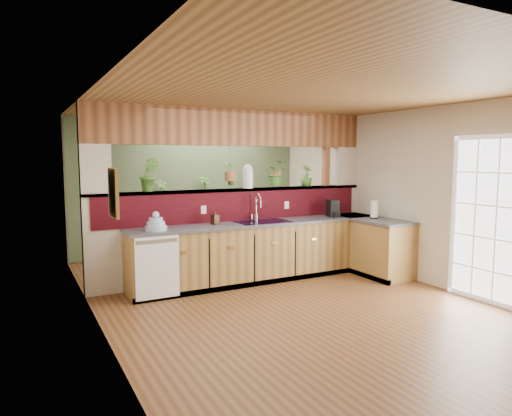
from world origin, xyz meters
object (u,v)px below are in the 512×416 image
paper_towel (374,210)px  faucet (257,206)px  coffee_maker (333,209)px  glass_jar (248,176)px  soap_dispenser (215,217)px  dish_stack (156,225)px  shelving_console (183,229)px

paper_towel → faucet: bearing=159.5°
coffee_maker → glass_jar: glass_jar is taller
soap_dispenser → paper_towel: size_ratio=0.70×
dish_stack → coffee_maker: (2.97, 0.05, 0.05)m
paper_towel → shelving_console: size_ratio=0.20×
soap_dispenser → dish_stack: bearing=-170.2°
paper_towel → glass_jar: size_ratio=0.81×
coffee_maker → glass_jar: size_ratio=0.75×
glass_jar → shelving_console: glass_jar is taller
soap_dispenser → paper_towel: paper_towel is taller
faucet → coffee_maker: faucet is taller
dish_stack → soap_dispenser: bearing=9.8°
dish_stack → soap_dispenser: dish_stack is taller
soap_dispenser → coffee_maker: coffee_maker is taller
faucet → coffee_maker: (1.31, -0.19, -0.10)m
faucet → paper_towel: bearing=-20.5°
glass_jar → shelving_console: 2.23m
paper_towel → shelving_console: bearing=129.1°
faucet → shelving_console: (-0.48, 2.11, -0.62)m
soap_dispenser → paper_towel: 2.58m
faucet → paper_towel: size_ratio=1.37×
coffee_maker → shelving_console: (-1.80, 2.30, -0.53)m
glass_jar → paper_towel: bearing=-25.7°
paper_towel → shelving_console: 3.62m
paper_towel → glass_jar: bearing=154.3°
dish_stack → soap_dispenser: (0.92, 0.16, 0.03)m
paper_towel → coffee_maker: bearing=134.1°
coffee_maker → paper_towel: size_ratio=0.92×
paper_towel → shelving_console: paper_towel is taller
faucet → soap_dispenser: bearing=-174.1°
faucet → shelving_console: faucet is taller
soap_dispenser → glass_jar: 0.94m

